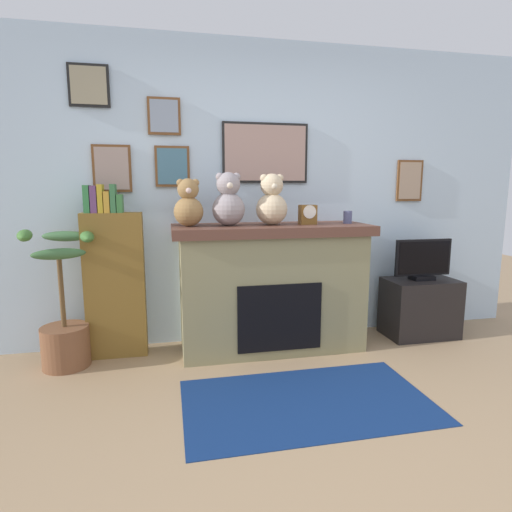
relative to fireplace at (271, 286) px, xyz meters
name	(u,v)px	position (x,y,z in m)	size (l,w,h in m)	color
ground_plane	(341,474)	(-0.06, -1.65, -0.54)	(12.00, 12.00, 0.00)	#9F815E
back_wall	(255,194)	(-0.07, 0.35, 0.77)	(5.20, 0.15, 2.60)	silver
fireplace	(271,286)	(0.00, 0.00, 0.00)	(1.63, 0.63, 1.06)	#857F58
bookshelf	(114,280)	(-1.27, 0.09, 0.10)	(0.46, 0.16, 1.39)	brown
potted_plant	(64,323)	(-1.64, -0.06, -0.19)	(0.58, 0.47, 1.07)	brown
tv_stand	(420,308)	(1.42, -0.01, -0.27)	(0.64, 0.40, 0.53)	black
television	(423,261)	(1.42, -0.01, 0.17)	(0.54, 0.14, 0.37)	black
area_rug	(307,401)	(0.00, -0.96, -0.53)	(1.58, 0.91, 0.01)	navy
candle_jar	(348,217)	(0.67, -0.02, 0.58)	(0.07, 0.07, 0.11)	#4C517A
mantel_clock	(308,214)	(0.31, -0.02, 0.61)	(0.14, 0.10, 0.16)	brown
teddy_bear_brown	(188,205)	(-0.68, -0.02, 0.69)	(0.23, 0.23, 0.37)	olive
teddy_bear_tan	(228,202)	(-0.36, -0.02, 0.72)	(0.26, 0.26, 0.42)	gray
teddy_bear_cream	(272,202)	(0.00, -0.02, 0.71)	(0.26, 0.26, 0.42)	beige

